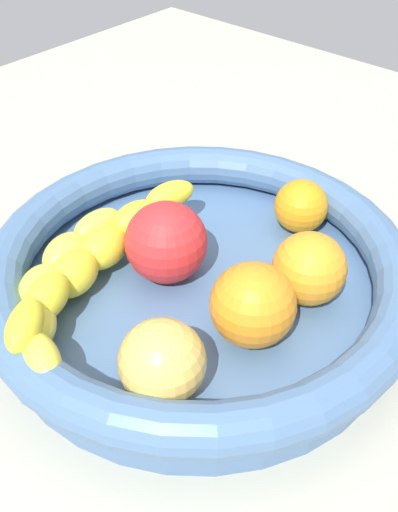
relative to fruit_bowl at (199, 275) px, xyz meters
The scene contains 9 objects.
kitchen_counter 4.83cm from the fruit_bowl, ahead, with size 120.00×120.00×3.00cm, color #ACAA98.
fruit_bowl is the anchor object (origin of this frame).
banana_draped_left 12.39cm from the fruit_bowl, 147.72° to the left, with size 17.79×13.56×4.47cm.
banana_draped_right 9.16cm from the fruit_bowl, 132.48° to the left, with size 24.74×8.91×4.87cm.
orange_front 12.78cm from the fruit_bowl, ahead, with size 5.18×5.18×5.18cm, color orange.
orange_mid_left 9.60cm from the fruit_bowl, 59.80° to the right, with size 6.27×6.27×6.27cm, color orange.
orange_mid_right 8.03cm from the fruit_bowl, 105.63° to the right, with size 6.79×6.79×6.79cm, color orange.
apple_yellow 12.36cm from the fruit_bowl, 150.97° to the right, with size 6.31×6.31×6.31cm, color #ECBC56.
tomato_red 4.12cm from the fruit_bowl, 109.69° to the left, with size 7.22×7.22×7.22cm, color red.
Camera 1 is at (-29.94, -26.31, 41.35)cm, focal length 42.51 mm.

